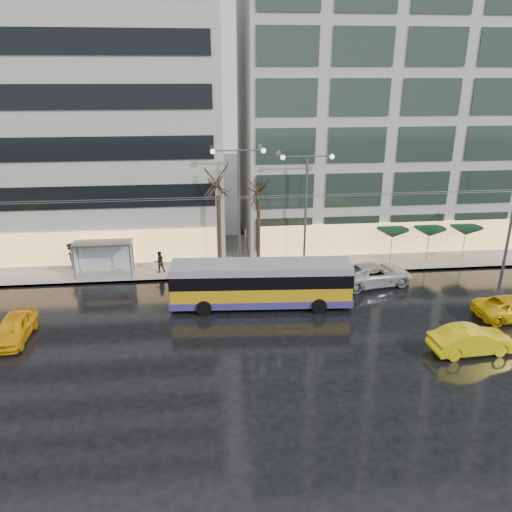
{
  "coord_description": "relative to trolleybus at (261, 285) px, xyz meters",
  "views": [
    {
      "loc": [
        -0.47,
        -24.76,
        14.15
      ],
      "look_at": [
        2.66,
        5.0,
        3.18
      ],
      "focal_mm": 35.0,
      "sensor_mm": 36.0,
      "label": 1
    }
  ],
  "objects": [
    {
      "name": "catenary",
      "position": [
        -1.9,
        3.62,
        2.81
      ],
      "size": [
        42.24,
        5.12,
        7.0
      ],
      "color": "#595B60",
      "rests_on": "ground"
    },
    {
      "name": "sidewalk",
      "position": [
        -0.9,
        9.68,
        -1.36
      ],
      "size": [
        80.0,
        10.0,
        0.15
      ],
      "primitive_type": "cube",
      "color": "gray",
      "rests_on": "ground"
    },
    {
      "name": "building_left",
      "position": [
        -18.9,
        14.68,
        9.71
      ],
      "size": [
        34.0,
        14.0,
        22.0
      ],
      "primitive_type": "cube",
      "color": "#B7B5AF",
      "rests_on": "sidewalk"
    },
    {
      "name": "building_right",
      "position": [
        16.1,
        14.68,
        11.21
      ],
      "size": [
        32.0,
        14.0,
        25.0
      ],
      "primitive_type": "cube",
      "color": "#B7B5AF",
      "rests_on": "sidewalk"
    },
    {
      "name": "tree_a",
      "position": [
        -2.4,
        6.68,
        5.65
      ],
      "size": [
        3.2,
        3.2,
        8.4
      ],
      "color": "black",
      "rests_on": "sidewalk"
    },
    {
      "name": "taxi_a",
      "position": [
        -14.3,
        -2.89,
        -0.73
      ],
      "size": [
        1.68,
        4.17,
        1.42
      ],
      "primitive_type": "imported",
      "rotation": [
        0.0,
        0.0,
        0.0
      ],
      "color": "#FFB60D",
      "rests_on": "ground"
    },
    {
      "name": "bus_shelter",
      "position": [
        -11.28,
        6.37,
        0.52
      ],
      "size": [
        4.2,
        1.6,
        2.51
      ],
      "color": "#595B60",
      "rests_on": "sidewalk"
    },
    {
      "name": "ground",
      "position": [
        -2.9,
        -4.32,
        -1.44
      ],
      "size": [
        140.0,
        140.0,
        0.0
      ],
      "primitive_type": "plane",
      "color": "black",
      "rests_on": "ground"
    },
    {
      "name": "trolleybus",
      "position": [
        0.0,
        0.0,
        0.0
      ],
      "size": [
        11.58,
        4.8,
        5.31
      ],
      "color": "orange",
      "rests_on": "ground"
    },
    {
      "name": "street_lamp_near",
      "position": [
        -0.9,
        6.48,
        4.55
      ],
      "size": [
        3.96,
        0.36,
        9.03
      ],
      "color": "#595B60",
      "rests_on": "sidewalk"
    },
    {
      "name": "pedestrian_a",
      "position": [
        -9.93,
        7.1,
        0.17
      ],
      "size": [
        1.16,
        1.17,
        2.19
      ],
      "color": "black",
      "rests_on": "sidewalk"
    },
    {
      "name": "tree_b",
      "position": [
        0.6,
        6.88,
        4.96
      ],
      "size": [
        3.2,
        3.2,
        7.7
      ],
      "color": "black",
      "rests_on": "sidewalk"
    },
    {
      "name": "pedestrian_c",
      "position": [
        -13.44,
        7.57,
        -0.15
      ],
      "size": [
        1.44,
        1.19,
        2.11
      ],
      "color": "black",
      "rests_on": "sidewalk"
    },
    {
      "name": "parasol_a",
      "position": [
        11.1,
        6.68,
        1.01
      ],
      "size": [
        2.5,
        2.5,
        2.65
      ],
      "color": "#595B60",
      "rests_on": "sidewalk"
    },
    {
      "name": "sedan_silver",
      "position": [
        8.37,
        2.64,
        -0.66
      ],
      "size": [
        5.98,
        3.58,
        1.56
      ],
      "primitive_type": "imported",
      "rotation": [
        0.0,
        0.0,
        1.76
      ],
      "color": "silver",
      "rests_on": "ground"
    },
    {
      "name": "kerb",
      "position": [
        -0.9,
        4.73,
        -1.36
      ],
      "size": [
        80.0,
        0.1,
        0.15
      ],
      "primitive_type": "cube",
      "color": "slate",
      "rests_on": "ground"
    },
    {
      "name": "taxi_b",
      "position": [
        10.57,
        -6.92,
        -0.7
      ],
      "size": [
        4.6,
        1.88,
        1.48
      ],
      "primitive_type": "imported",
      "rotation": [
        0.0,
        0.0,
        1.64
      ],
      "color": "yellow",
      "rests_on": "ground"
    },
    {
      "name": "parasol_b",
      "position": [
        14.1,
        6.68,
        1.01
      ],
      "size": [
        2.5,
        2.5,
        2.65
      ],
      "color": "#595B60",
      "rests_on": "sidewalk"
    },
    {
      "name": "street_lamp_far",
      "position": [
        4.1,
        6.48,
        4.28
      ],
      "size": [
        3.96,
        0.36,
        8.53
      ],
      "color": "#595B60",
      "rests_on": "sidewalk"
    },
    {
      "name": "parasol_c",
      "position": [
        17.1,
        6.68,
        1.01
      ],
      "size": [
        2.5,
        2.5,
        2.65
      ],
      "color": "#595B60",
      "rests_on": "sidewalk"
    },
    {
      "name": "pedestrian_b",
      "position": [
        -6.91,
        6.23,
        -0.47
      ],
      "size": [
        0.96,
        0.86,
        1.64
      ],
      "color": "black",
      "rests_on": "sidewalk"
    }
  ]
}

